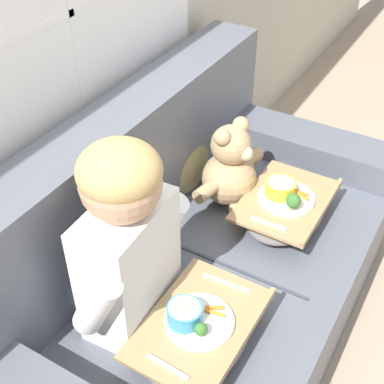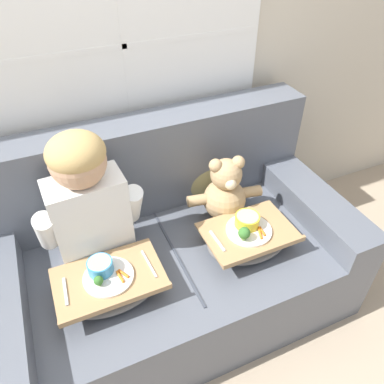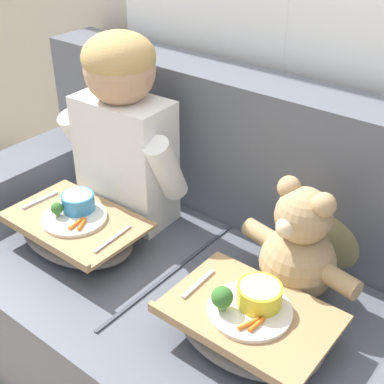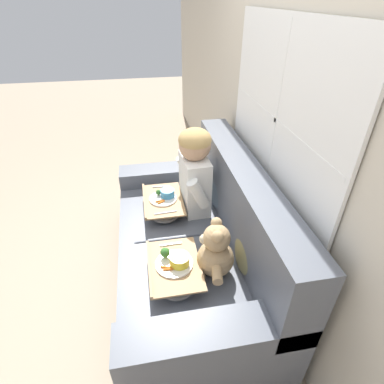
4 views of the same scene
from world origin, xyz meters
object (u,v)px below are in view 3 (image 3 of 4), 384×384
at_px(couch, 197,280).
at_px(teddy_bear, 298,250).
at_px(throw_pillow_behind_child, 164,156).
at_px(lap_tray_teddy, 249,324).
at_px(child_figure, 123,122).
at_px(lap_tray_child, 76,230).
at_px(throw_pillow_behind_teddy, 330,219).

bearing_deg(couch, teddy_bear, 5.17).
height_order(couch, teddy_bear, couch).
distance_m(throw_pillow_behind_child, lap_tray_teddy, 0.84).
relative_size(child_figure, lap_tray_child, 1.45).
xyz_separation_m(couch, teddy_bear, (0.35, 0.03, 0.28)).
relative_size(throw_pillow_behind_teddy, lap_tray_child, 0.74).
relative_size(teddy_bear, lap_tray_child, 0.88).
height_order(throw_pillow_behind_teddy, lap_tray_child, throw_pillow_behind_teddy).
distance_m(couch, lap_tray_teddy, 0.45).
distance_m(couch, lap_tray_child, 0.45).
height_order(throw_pillow_behind_teddy, teddy_bear, teddy_bear).
relative_size(couch, lap_tray_child, 3.92).
bearing_deg(lap_tray_child, throw_pillow_behind_teddy, 33.27).
relative_size(couch, child_figure, 2.70).
bearing_deg(couch, lap_tray_child, -148.11).
bearing_deg(lap_tray_teddy, throw_pillow_behind_child, 146.64).
relative_size(couch, lap_tray_teddy, 4.14).
distance_m(throw_pillow_behind_child, throw_pillow_behind_teddy, 0.70).
bearing_deg(throw_pillow_behind_child, lap_tray_child, -90.15).
distance_m(couch, child_figure, 0.60).
bearing_deg(child_figure, teddy_bear, -0.33).
bearing_deg(throw_pillow_behind_child, lap_tray_teddy, -33.36).
bearing_deg(teddy_bear, couch, -174.83).
bearing_deg(teddy_bear, throw_pillow_behind_teddy, 89.74).
relative_size(lap_tray_child, lap_tray_teddy, 1.06).
height_order(child_figure, lap_tray_teddy, child_figure).
relative_size(throw_pillow_behind_child, lap_tray_teddy, 0.79).
distance_m(teddy_bear, lap_tray_child, 0.75).
bearing_deg(lap_tray_teddy, child_figure, 160.00).
bearing_deg(throw_pillow_behind_teddy, child_figure, -163.60).
relative_size(couch, teddy_bear, 4.46).
bearing_deg(child_figure, throw_pillow_behind_teddy, 16.40).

